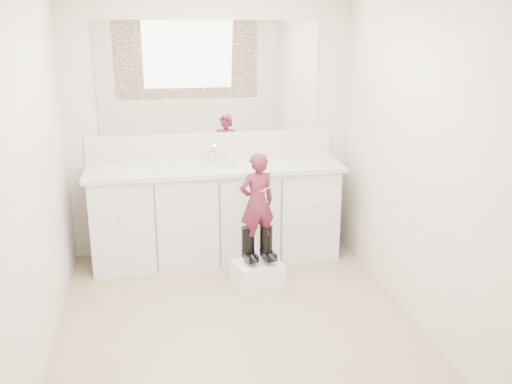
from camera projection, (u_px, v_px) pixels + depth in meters
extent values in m
plane|color=#866F58|center=(237.00, 323.00, 4.20)|extent=(3.00, 3.00, 0.00)
plane|color=beige|center=(211.00, 126.00, 5.26)|extent=(2.60, 0.00, 2.60)
plane|color=beige|center=(289.00, 252.00, 2.44)|extent=(2.60, 0.00, 2.60)
plane|color=beige|center=(33.00, 176.00, 3.62)|extent=(0.00, 3.00, 3.00)
plane|color=beige|center=(415.00, 158.00, 4.08)|extent=(0.00, 3.00, 3.00)
cube|color=silver|center=(216.00, 215.00, 5.23)|extent=(2.20, 0.55, 0.85)
cube|color=beige|center=(215.00, 168.00, 5.08)|extent=(2.28, 0.58, 0.04)
cube|color=beige|center=(212.00, 146.00, 5.30)|extent=(2.28, 0.03, 0.25)
cube|color=white|center=(210.00, 78.00, 5.11)|extent=(2.00, 0.02, 1.00)
cube|color=#472819|center=(290.00, 149.00, 2.32)|extent=(2.00, 0.01, 1.20)
cylinder|color=silver|center=(213.00, 156.00, 5.21)|extent=(0.08, 0.08, 0.10)
imported|color=beige|center=(232.00, 161.00, 5.06)|extent=(0.11, 0.11, 0.10)
imported|color=silver|center=(164.00, 161.00, 4.91)|extent=(0.08, 0.08, 0.17)
cube|color=white|center=(257.00, 275.00, 4.72)|extent=(0.42, 0.38, 0.23)
imported|color=#992F50|center=(257.00, 203.00, 4.55)|extent=(0.33, 0.26, 0.82)
cylinder|color=#D4529C|center=(268.00, 188.00, 4.45)|extent=(0.13, 0.04, 0.06)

